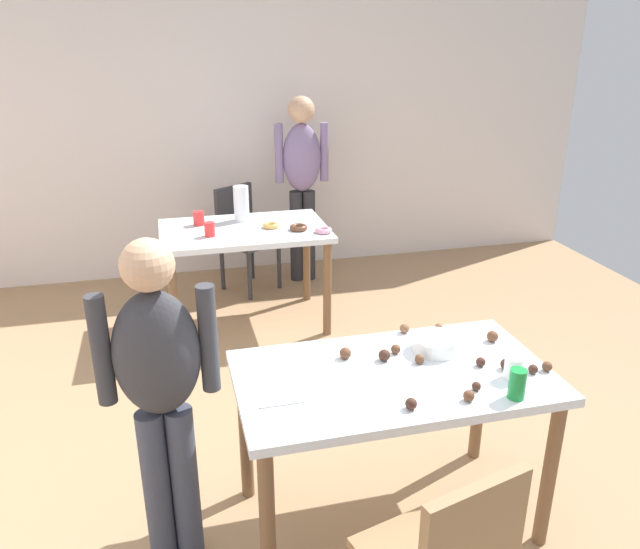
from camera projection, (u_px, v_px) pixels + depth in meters
name	position (u px, v px, depth m)	size (l,w,h in m)	color
ground_plane	(352.00, 488.00, 3.01)	(6.40, 6.40, 0.00)	#9E7A56
wall_back	(248.00, 125.00, 5.42)	(6.40, 0.10, 2.60)	silver
dining_table_near	(392.00, 394.00, 2.60)	(1.30, 0.72, 0.75)	silver
dining_table_far	(245.00, 242.00, 4.48)	(1.19, 0.77, 0.75)	silver
chair_far_table	(243.00, 231.00, 5.21)	(0.56, 0.56, 0.87)	#2D2D33
person_girl_near	(160.00, 384.00, 2.32)	(0.45, 0.20, 1.41)	#383D4C
person_adult_far	(302.00, 173.00, 5.20)	(0.45, 0.23, 1.58)	#28282D
mixing_bowl	(436.00, 344.00, 2.73)	(0.20, 0.20, 0.07)	white
soda_can	(517.00, 384.00, 2.37)	(0.07, 0.07, 0.12)	#198438
fork_near	(282.00, 404.00, 2.34)	(0.17, 0.02, 0.01)	silver
cup_near_0	(513.00, 368.00, 2.51)	(0.07, 0.07, 0.09)	white
cake_ball_0	(481.00, 362.00, 2.61)	(0.04, 0.04, 0.04)	#3D2319
cake_ball_1	(493.00, 336.00, 2.81)	(0.05, 0.05, 0.05)	brown
cake_ball_2	(396.00, 349.00, 2.71)	(0.04, 0.04, 0.04)	brown
cake_ball_3	(345.00, 353.00, 2.67)	(0.05, 0.05, 0.05)	brown
cake_ball_4	(405.00, 328.00, 2.89)	(0.05, 0.05, 0.05)	brown
cake_ball_5	(439.00, 327.00, 2.92)	(0.04, 0.04, 0.04)	brown
cake_ball_6	(547.00, 366.00, 2.57)	(0.04, 0.04, 0.04)	brown
cake_ball_7	(533.00, 369.00, 2.55)	(0.04, 0.04, 0.04)	#3D2319
cake_ball_8	(506.00, 364.00, 2.58)	(0.05, 0.05, 0.05)	#3D2319
cake_ball_9	(384.00, 355.00, 2.65)	(0.05, 0.05, 0.05)	#3D2319
cake_ball_10	(469.00, 396.00, 2.36)	(0.04, 0.04, 0.04)	brown
cake_ball_11	(476.00, 386.00, 2.43)	(0.04, 0.04, 0.04)	#3D2319
cake_ball_12	(411.00, 404.00, 2.31)	(0.05, 0.05, 0.05)	#3D2319
cake_ball_13	(420.00, 359.00, 2.63)	(0.04, 0.04, 0.04)	brown
pitcher_far	(241.00, 203.00, 4.58)	(0.11, 0.11, 0.26)	white
cup_far_0	(199.00, 218.00, 4.50)	(0.08, 0.08, 0.10)	red
cup_far_1	(210.00, 229.00, 4.25)	(0.07, 0.07, 0.10)	red
donut_far_0	(271.00, 225.00, 4.45)	(0.12, 0.12, 0.03)	gold
donut_far_1	(324.00, 230.00, 4.34)	(0.12, 0.12, 0.04)	pink
donut_far_2	(299.00, 228.00, 4.39)	(0.13, 0.13, 0.04)	brown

